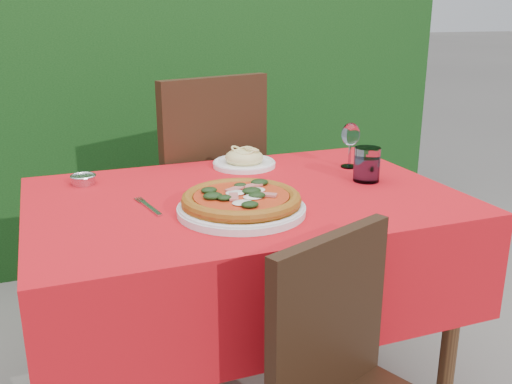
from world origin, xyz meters
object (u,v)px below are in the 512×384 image
object	(u,v)px
water_glass	(367,166)
wine_glass	(351,136)
fork	(151,208)
steel_ramekin	(83,180)
chair_far	(201,184)
pasta_plate	(244,160)
pizza_plate	(241,203)

from	to	relation	value
water_glass	wine_glass	xyz separation A→B (m)	(0.04, 0.17, 0.06)
fork	steel_ramekin	size ratio (longest dim) A/B	2.58
chair_far	wine_glass	bearing A→B (deg)	114.59
chair_far	steel_ramekin	bearing A→B (deg)	20.05
water_glass	steel_ramekin	distance (m)	0.91
wine_glass	fork	world-z (taller)	wine_glass
pasta_plate	steel_ramekin	size ratio (longest dim) A/B	3.01
fork	steel_ramekin	bearing A→B (deg)	105.80
water_glass	fork	xyz separation A→B (m)	(-0.71, -0.02, -0.05)
pasta_plate	steel_ramekin	bearing A→B (deg)	-177.51
pasta_plate	wine_glass	size ratio (longest dim) A/B	1.40
pasta_plate	water_glass	world-z (taller)	water_glass
chair_far	pasta_plate	size ratio (longest dim) A/B	4.68
chair_far	wine_glass	xyz separation A→B (m)	(0.41, -0.48, 0.26)
pasta_plate	chair_far	bearing A→B (deg)	102.08
pizza_plate	wine_glass	size ratio (longest dim) A/B	2.21
chair_far	pasta_plate	bearing A→B (deg)	85.63
water_glass	wine_glass	distance (m)	0.19
chair_far	pasta_plate	xyz separation A→B (m)	(0.07, -0.33, 0.17)
pasta_plate	fork	bearing A→B (deg)	-139.68
pasta_plate	water_glass	distance (m)	0.44
pasta_plate	steel_ramekin	distance (m)	0.55
pasta_plate	fork	distance (m)	0.53
water_glass	fork	size ratio (longest dim) A/B	0.58
pizza_plate	fork	bearing A→B (deg)	151.72
pizza_plate	fork	distance (m)	0.26
chair_far	fork	distance (m)	0.76
chair_far	steel_ramekin	world-z (taller)	chair_far
chair_far	steel_ramekin	size ratio (longest dim) A/B	14.09
steel_ramekin	pasta_plate	bearing A→B (deg)	2.49
chair_far	fork	size ratio (longest dim) A/B	5.45
water_glass	wine_glass	bearing A→B (deg)	78.22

